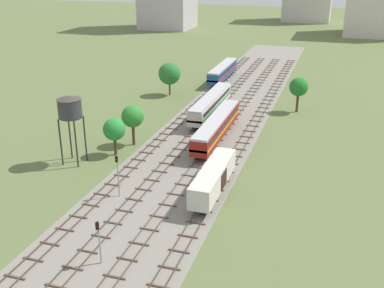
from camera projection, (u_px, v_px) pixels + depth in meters
ground_plane at (217, 122)px, 88.92m from camera, size 480.00×480.00×0.00m
ballast_bed at (217, 122)px, 88.92m from camera, size 17.98×176.00×0.01m
track_far_left at (185, 116)px, 91.73m from camera, size 2.40×126.00×0.29m
track_left at (207, 118)px, 90.42m from camera, size 2.40×126.00×0.29m
track_centre_left at (230, 121)px, 89.10m from camera, size 2.40×126.00×0.29m
track_centre at (254, 123)px, 87.78m from camera, size 2.40×126.00×0.29m
freight_boxcar_centre_nearest at (213, 177)px, 60.65m from camera, size 2.87×14.00×3.60m
passenger_coach_centre_left_near at (217, 126)px, 79.03m from camera, size 2.96×22.00×3.80m
passenger_coach_left_mid at (211, 103)px, 91.70m from camera, size 2.96×22.00×3.80m
diesel_railcar_far_left_midfar at (223, 71)px, 118.10m from camera, size 2.96×20.50×3.80m
water_tower at (70, 108)px, 67.85m from camera, size 3.67×3.67×10.63m
signal_post_nearest at (99, 237)px, 46.30m from camera, size 0.28×0.47×5.03m
signal_post_near at (118, 171)px, 59.61m from camera, size 0.28×0.47×5.89m
lineside_tree_0 at (133, 117)px, 76.12m from camera, size 3.71×3.71×6.88m
lineside_tree_1 at (169, 74)px, 104.70m from camera, size 4.99×4.99×7.50m
lineside_tree_2 at (299, 87)px, 92.80m from camera, size 3.79×3.79×7.16m
lineside_tree_3 at (114, 130)px, 72.34m from camera, size 3.54×3.54×6.08m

